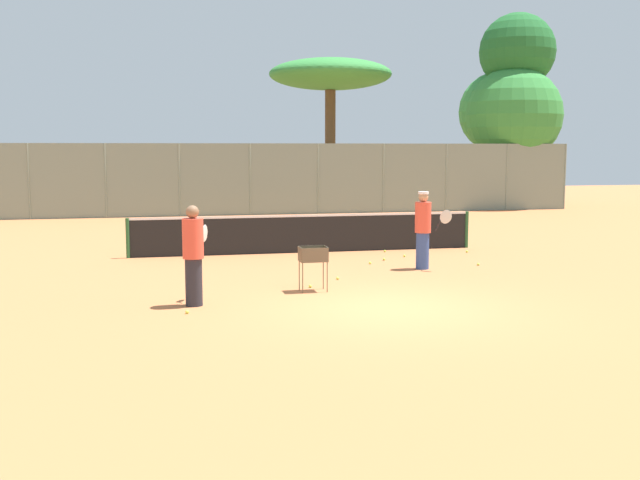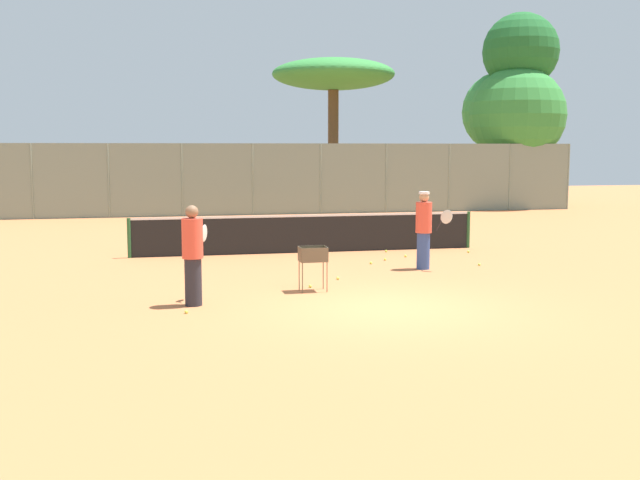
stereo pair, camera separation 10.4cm
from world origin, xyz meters
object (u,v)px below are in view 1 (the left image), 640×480
parked_car (106,196)px  tennis_net (306,233)px  player_white_outfit (193,254)px  player_red_cap (423,229)px  ball_cart (313,258)px

parked_car → tennis_net: bearing=-69.0°
player_white_outfit → player_red_cap: 6.45m
tennis_net → parked_car: size_ratio=2.33×
ball_cart → parked_car: parked_car is taller
tennis_net → player_white_outfit: player_white_outfit is taller
player_white_outfit → parked_car: player_white_outfit is taller
tennis_net → parked_car: bearing=111.0°
player_red_cap → player_white_outfit: bearing=-114.0°
tennis_net → player_white_outfit: size_ratio=5.22×
tennis_net → player_red_cap: (2.20, -3.43, 0.42)m
player_red_cap → parked_car: 21.70m
tennis_net → parked_car: 17.69m
tennis_net → parked_car: parked_car is taller
tennis_net → ball_cart: 5.72m
player_red_cap → parked_car: player_red_cap is taller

